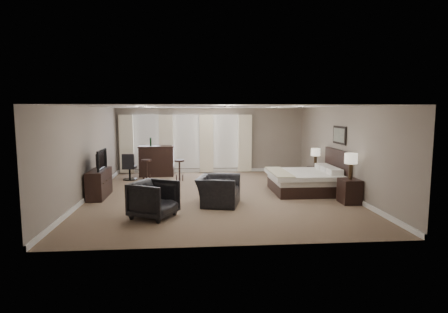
{
  "coord_description": "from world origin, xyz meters",
  "views": [
    {
      "loc": [
        -0.74,
        -10.88,
        2.49
      ],
      "look_at": [
        0.2,
        0.4,
        1.1
      ],
      "focal_mm": 30.0,
      "sensor_mm": 36.0,
      "label": 1
    }
  ],
  "objects": [
    {
      "name": "nightstand_far",
      "position": [
        3.47,
        1.61,
        0.27
      ],
      "size": [
        0.41,
        0.5,
        0.55
      ],
      "primitive_type": "cube",
      "color": "black",
      "rests_on": "ground"
    },
    {
      "name": "dresser",
      "position": [
        -3.45,
        -0.0,
        0.4
      ],
      "size": [
        0.45,
        1.38,
        0.8
      ],
      "primitive_type": "cube",
      "color": "black",
      "rests_on": "ground"
    },
    {
      "name": "room",
      "position": [
        0.0,
        0.0,
        1.3
      ],
      "size": [
        7.6,
        8.6,
        2.64
      ],
      "color": "brown",
      "rests_on": "ground"
    },
    {
      "name": "nightstand_near",
      "position": [
        3.47,
        -1.29,
        0.33
      ],
      "size": [
        0.49,
        0.6,
        0.65
      ],
      "primitive_type": "cube",
      "color": "black",
      "rests_on": "ground"
    },
    {
      "name": "window_bay",
      "position": [
        -1.0,
        4.11,
        1.2
      ],
      "size": [
        5.25,
        0.2,
        2.3
      ],
      "color": "silver",
      "rests_on": "room"
    },
    {
      "name": "armchair_near",
      "position": [
        -0.08,
        -1.16,
        0.51
      ],
      "size": [
        1.03,
        1.33,
        1.03
      ],
      "primitive_type": "imported",
      "rotation": [
        0.0,
        0.0,
        1.32
      ],
      "color": "black",
      "rests_on": "ground"
    },
    {
      "name": "lamp_near",
      "position": [
        3.47,
        -1.29,
        1.01
      ],
      "size": [
        0.34,
        0.34,
        0.7
      ],
      "primitive_type": "cube",
      "color": "beige",
      "rests_on": "nightstand_near"
    },
    {
      "name": "tv",
      "position": [
        -3.45,
        -0.0,
        0.87
      ],
      "size": [
        0.58,
        1.01,
        0.13
      ],
      "primitive_type": "imported",
      "rotation": [
        0.0,
        0.0,
        1.57
      ],
      "color": "black",
      "rests_on": "dresser"
    },
    {
      "name": "desk_chair",
      "position": [
        -3.03,
        2.68,
        0.49
      ],
      "size": [
        0.53,
        0.53,
        0.97
      ],
      "primitive_type": "cube",
      "rotation": [
        0.0,
        0.0,
        3.08
      ],
      "color": "black",
      "rests_on": "ground"
    },
    {
      "name": "wall_art",
      "position": [
        3.7,
        0.16,
        1.75
      ],
      "size": [
        0.04,
        0.96,
        0.56
      ],
      "primitive_type": "cube",
      "color": "slate",
      "rests_on": "room"
    },
    {
      "name": "armchair_far",
      "position": [
        -1.67,
        -2.23,
        0.47
      ],
      "size": [
        1.19,
        1.21,
        0.95
      ],
      "primitive_type": "imported",
      "rotation": [
        0.0,
        0.0,
        1.09
      ],
      "color": "black",
      "rests_on": "ground"
    },
    {
      "name": "lamp_far",
      "position": [
        3.47,
        1.61,
        0.87
      ],
      "size": [
        0.32,
        0.32,
        0.65
      ],
      "primitive_type": "cube",
      "color": "beige",
      "rests_on": "nightstand_far"
    },
    {
      "name": "bed",
      "position": [
        2.58,
        0.16,
        0.65
      ],
      "size": [
        2.05,
        1.96,
        1.31
      ],
      "primitive_type": "cube",
      "color": "silver",
      "rests_on": "ground"
    },
    {
      "name": "bar_stool_left",
      "position": [
        -2.39,
        2.44,
        0.38
      ],
      "size": [
        0.42,
        0.42,
        0.77
      ],
      "primitive_type": "cube",
      "rotation": [
        0.0,
        0.0,
        0.16
      ],
      "color": "black",
      "rests_on": "ground"
    },
    {
      "name": "bar_stool_right",
      "position": [
        -1.23,
        2.41,
        0.37
      ],
      "size": [
        0.43,
        0.43,
        0.75
      ],
      "primitive_type": "cube",
      "rotation": [
        0.0,
        0.0,
        0.27
      ],
      "color": "black",
      "rests_on": "ground"
    },
    {
      "name": "bar_counter",
      "position": [
        -2.13,
        3.47,
        0.58
      ],
      "size": [
        1.34,
        0.69,
        1.16
      ],
      "primitive_type": "cube",
      "color": "black",
      "rests_on": "ground"
    }
  ]
}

